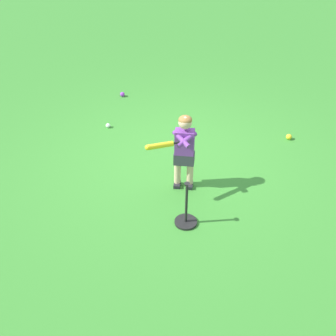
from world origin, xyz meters
TOP-DOWN VIEW (x-y plane):
  - ground_plane at (0.00, 0.00)m, footprint 40.00×40.00m
  - child_batter at (-0.54, 0.41)m, footprint 0.35×0.76m
  - play_ball_by_bucket at (1.46, 0.14)m, footprint 0.08×0.08m
  - play_ball_far_right at (2.22, -0.80)m, footprint 0.09×0.09m
  - play_ball_center_lawn at (-0.91, -1.71)m, footprint 0.09×0.09m
  - batting_tee at (-1.07, 0.91)m, footprint 0.28×0.28m

SIDE VIEW (x-z plane):
  - ground_plane at x=0.00m, z-range 0.00..0.00m
  - play_ball_by_bucket at x=1.46m, z-range 0.00..0.08m
  - play_ball_far_right at x=2.22m, z-range 0.00..0.09m
  - play_ball_center_lawn at x=-0.91m, z-range 0.00..0.09m
  - batting_tee at x=-1.07m, z-range -0.21..0.41m
  - child_batter at x=-0.54m, z-range 0.11..1.19m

